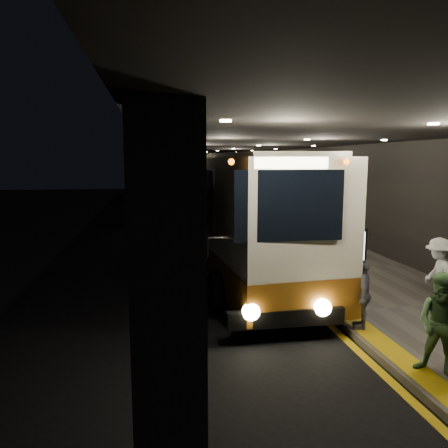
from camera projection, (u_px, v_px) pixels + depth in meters
ground at (209, 285)px, 13.25m from camera, size 90.00×90.00×0.00m
lane_line_white at (149, 253)px, 17.83m from camera, size 0.12×50.00×0.01m
kerb_stripe_yellow at (248, 249)px, 18.51m from camera, size 0.18×50.00×0.01m
sidewalk at (302, 246)px, 18.88m from camera, size 4.50×50.00×0.15m
tactile_strip at (260, 245)px, 18.56m from camera, size 0.50×50.00×0.01m
terminal_wall at (354, 178)px, 18.82m from camera, size 0.10×50.00×6.00m
support_columns at (156, 201)px, 16.58m from camera, size 0.80×24.80×4.40m
canopy at (253, 139)px, 17.85m from camera, size 9.00×50.00×0.40m
coach_main at (233, 218)px, 14.68m from camera, size 3.39×12.46×3.85m
coach_second at (188, 187)px, 29.66m from camera, size 3.37×12.69×3.94m
coach_third at (175, 179)px, 44.45m from camera, size 2.47×11.80×3.71m
passenger_boarding at (298, 243)px, 14.60m from camera, size 0.53×0.70×1.72m
passenger_waiting_green at (443, 326)px, 7.29m from camera, size 0.97×1.02×1.80m
passenger_waiting_white at (438, 276)px, 10.30m from camera, size 0.80×1.27×1.83m
passenger_waiting_grey at (362, 294)px, 9.42m from camera, size 0.78×1.00×1.52m
info_sign at (350, 254)px, 10.93m from camera, size 0.91×0.23×1.93m
stanchion_post at (355, 296)px, 10.06m from camera, size 0.05×0.05×1.03m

